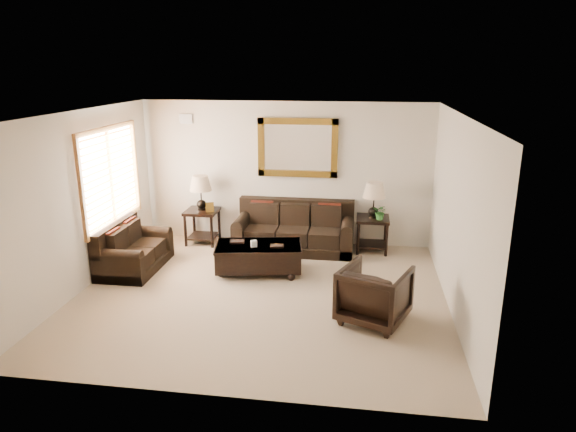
% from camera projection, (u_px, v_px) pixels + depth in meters
% --- Properties ---
extents(room, '(5.51, 5.01, 2.71)m').
position_uv_depth(room, '(259.00, 209.00, 7.38)').
color(room, gray).
rests_on(room, ground).
extents(window, '(0.07, 1.96, 1.66)m').
position_uv_depth(window, '(111.00, 176.00, 8.55)').
color(window, white).
rests_on(window, room).
extents(mirror, '(1.50, 0.06, 1.10)m').
position_uv_depth(mirror, '(298.00, 148.00, 9.54)').
color(mirror, '#4C300F').
rests_on(mirror, room).
extents(air_vent, '(0.25, 0.02, 0.18)m').
position_uv_depth(air_vent, '(186.00, 119.00, 9.71)').
color(air_vent, '#999999').
rests_on(air_vent, room).
extents(sofa, '(2.19, 0.94, 0.89)m').
position_uv_depth(sofa, '(294.00, 232.00, 9.60)').
color(sofa, black).
rests_on(sofa, room).
extents(loveseat, '(0.84, 1.42, 0.80)m').
position_uv_depth(loveseat, '(132.00, 252.00, 8.67)').
color(loveseat, black).
rests_on(loveseat, room).
extents(end_table_left, '(0.60, 0.60, 1.33)m').
position_uv_depth(end_table_left, '(201.00, 200.00, 9.78)').
color(end_table_left, black).
rests_on(end_table_left, room).
extents(end_table_right, '(0.59, 0.59, 1.31)m').
position_uv_depth(end_table_right, '(373.00, 207.00, 9.34)').
color(end_table_right, black).
rests_on(end_table_right, room).
extents(coffee_table, '(1.52, 0.99, 0.60)m').
position_uv_depth(coffee_table, '(259.00, 255.00, 8.53)').
color(coffee_table, black).
rests_on(coffee_table, room).
extents(armchair, '(1.06, 1.04, 0.85)m').
position_uv_depth(armchair, '(374.00, 292.00, 6.85)').
color(armchair, black).
rests_on(armchair, floor).
extents(potted_plant, '(0.34, 0.36, 0.22)m').
position_uv_depth(potted_plant, '(381.00, 214.00, 9.25)').
color(potted_plant, '#255A1F').
rests_on(potted_plant, end_table_right).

